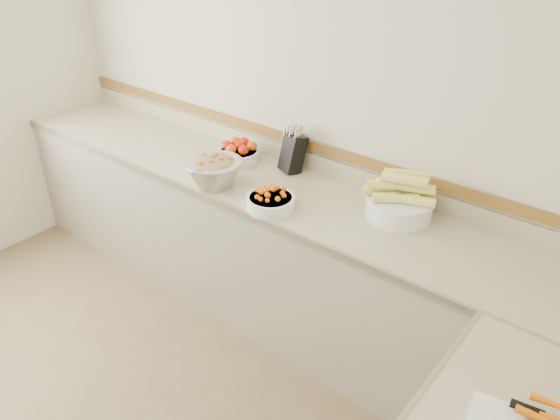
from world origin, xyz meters
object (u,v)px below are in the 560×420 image
Objects in this scene: cherry_tomato_bowl at (270,200)px; rhubarb_bowl at (214,170)px; corn_bowl at (400,201)px; knife_block at (293,152)px; tomato_bowl at (239,152)px.

cherry_tomato_bowl is 0.41m from rhubarb_bowl.
corn_bowl is at bearing 32.13° from cherry_tomato_bowl.
knife_block is 0.92× the size of rhubarb_bowl.
knife_block is at bearing 62.51° from rhubarb_bowl.
tomato_bowl is at bearing -164.56° from knife_block.
corn_bowl is (0.56, 0.35, 0.04)m from cherry_tomato_bowl.
corn_bowl is 1.03m from rhubarb_bowl.
cherry_tomato_bowl reaches higher than tomato_bowl.
corn_bowl reaches higher than cherry_tomato_bowl.
knife_block is 0.79× the size of corn_bowl.
cherry_tomato_bowl is 0.70× the size of corn_bowl.
rhubarb_bowl is at bearing -160.18° from corn_bowl.
knife_block is at bearing 173.76° from corn_bowl.
corn_bowl is (0.74, -0.08, -0.03)m from knife_block.
tomato_bowl is at bearing 147.81° from cherry_tomato_bowl.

